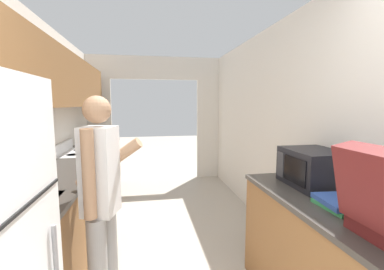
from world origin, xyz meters
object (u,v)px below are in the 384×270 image
(knife, at_px, (95,145))
(range_oven, at_px, (88,184))
(book_stack, at_px, (339,204))
(person, at_px, (101,205))
(microwave, at_px, (313,168))

(knife, bearing_deg, range_oven, -112.36)
(book_stack, height_order, knife, book_stack)
(range_oven, bearing_deg, book_stack, -48.91)
(person, height_order, knife, person)
(range_oven, bearing_deg, microwave, -41.21)
(person, height_order, microwave, person)
(book_stack, bearing_deg, microwave, 74.36)
(microwave, distance_m, book_stack, 0.46)
(knife, bearing_deg, person, -99.41)
(person, distance_m, microwave, 1.63)
(book_stack, bearing_deg, person, 163.57)
(range_oven, relative_size, knife, 3.60)
(person, relative_size, microwave, 3.43)
(microwave, relative_size, book_stack, 1.61)
(microwave, height_order, book_stack, microwave)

